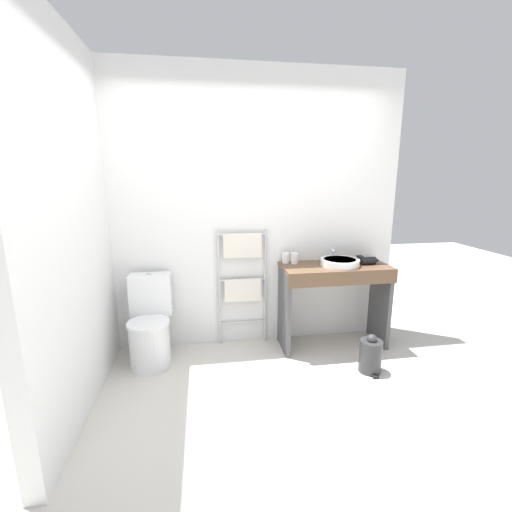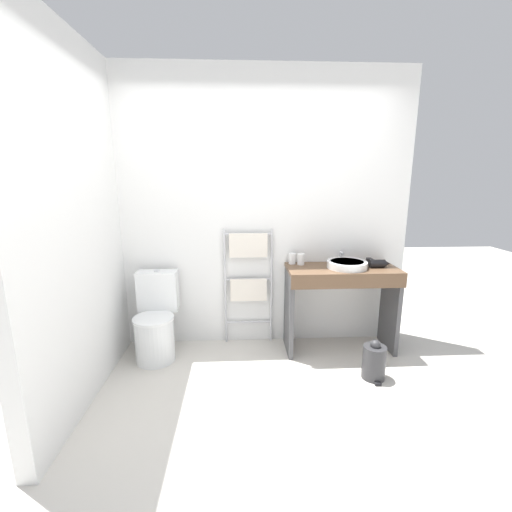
% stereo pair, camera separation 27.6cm
% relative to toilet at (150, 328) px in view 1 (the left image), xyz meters
% --- Properties ---
extents(ground_plane, '(12.00, 12.00, 0.00)m').
position_rel_toilet_xyz_m(ground_plane, '(1.00, -1.06, -0.34)').
color(ground_plane, beige).
extents(wall_back, '(2.93, 0.12, 2.67)m').
position_rel_toilet_xyz_m(wall_back, '(1.00, 0.35, 1.00)').
color(wall_back, white).
rests_on(wall_back, ground_plane).
extents(wall_side, '(0.12, 2.02, 2.67)m').
position_rel_toilet_xyz_m(wall_side, '(-0.41, -0.39, 1.00)').
color(wall_side, white).
rests_on(wall_side, ground_plane).
extents(toilet, '(0.38, 0.51, 0.81)m').
position_rel_toilet_xyz_m(toilet, '(0.00, 0.00, 0.00)').
color(toilet, white).
rests_on(toilet, ground_plane).
extents(towel_radiator, '(0.49, 0.06, 1.18)m').
position_rel_toilet_xyz_m(towel_radiator, '(0.88, 0.24, 0.42)').
color(towel_radiator, silver).
rests_on(towel_radiator, ground_plane).
extents(vanity_counter, '(1.04, 0.46, 0.84)m').
position_rel_toilet_xyz_m(vanity_counter, '(1.76, 0.04, 0.24)').
color(vanity_counter, brown).
rests_on(vanity_counter, ground_plane).
extents(sink_basin, '(0.37, 0.37, 0.06)m').
position_rel_toilet_xyz_m(sink_basin, '(1.80, 0.04, 0.54)').
color(sink_basin, white).
rests_on(sink_basin, vanity_counter).
extents(faucet, '(0.02, 0.10, 0.12)m').
position_rel_toilet_xyz_m(faucet, '(1.80, 0.24, 0.58)').
color(faucet, silver).
rests_on(faucet, vanity_counter).
extents(cup_near_wall, '(0.07, 0.07, 0.10)m').
position_rel_toilet_xyz_m(cup_near_wall, '(1.31, 0.22, 0.55)').
color(cup_near_wall, white).
rests_on(cup_near_wall, vanity_counter).
extents(cup_near_edge, '(0.07, 0.07, 0.11)m').
position_rel_toilet_xyz_m(cup_near_edge, '(1.39, 0.18, 0.56)').
color(cup_near_edge, white).
rests_on(cup_near_edge, vanity_counter).
extents(hair_dryer, '(0.19, 0.18, 0.08)m').
position_rel_toilet_xyz_m(hair_dryer, '(2.10, 0.05, 0.54)').
color(hair_dryer, black).
rests_on(hair_dryer, vanity_counter).
extents(trash_bin, '(0.19, 0.23, 0.35)m').
position_rel_toilet_xyz_m(trash_bin, '(1.91, -0.47, -0.18)').
color(trash_bin, '#333335').
rests_on(trash_bin, ground_plane).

